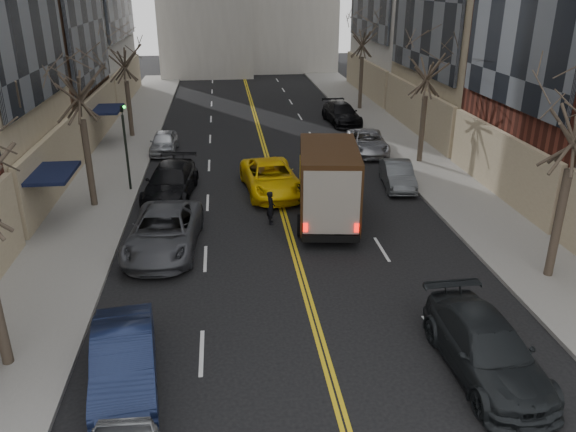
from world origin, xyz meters
name	(u,v)px	position (x,y,z in m)	size (l,w,h in m)	color
sidewalk_left	(115,162)	(-9.00, 27.00, 0.07)	(4.00, 66.00, 0.15)	slate
sidewalk_right	(411,152)	(9.00, 27.00, 0.07)	(4.00, 66.00, 0.15)	slate
tree_lf_mid	(75,65)	(-8.80, 20.00, 6.60)	(3.20, 3.20, 8.91)	#382D23
tree_lf_far	(123,46)	(-8.80, 33.00, 6.02)	(3.20, 3.20, 8.12)	#382D23
tree_rt_mid	(429,55)	(8.80, 25.00, 6.17)	(3.20, 3.20, 8.32)	#382D23
tree_rt_far	(364,25)	(8.80, 40.00, 6.74)	(3.20, 3.20, 9.11)	#382D23
traffic_signal	(125,138)	(-7.39, 22.00, 2.82)	(0.29, 0.26, 4.70)	black
ups_truck	(328,183)	(1.85, 17.18, 1.77)	(3.26, 6.65, 3.50)	black
observer_sedan	(486,348)	(4.20, 6.25, 0.75)	(2.24, 5.22, 1.50)	black
taxi	(271,178)	(-0.30, 21.10, 0.77)	(2.56, 5.54, 1.54)	yellow
pedestrian	(271,208)	(-0.67, 17.11, 0.75)	(0.55, 0.36, 1.50)	black
parked_lf_b	(124,360)	(-5.44, 6.90, 0.75)	(1.58, 4.53, 1.49)	#111A37
parked_lf_c	(164,232)	(-5.10, 14.98, 0.79)	(2.63, 5.70, 1.58)	#43444A
parked_lf_d	(171,182)	(-5.28, 21.05, 0.79)	(2.20, 5.41, 1.57)	black
parked_lf_e	(164,142)	(-6.30, 29.08, 0.66)	(1.55, 3.85, 1.31)	#B5B7BD
parked_rt_a	(398,175)	(6.28, 21.12, 0.66)	(1.39, 3.98, 1.31)	#4A4E52
parked_rt_b	(367,142)	(6.30, 27.53, 0.67)	(2.24, 4.86, 1.35)	#9B9CA2
parked_rt_c	(342,114)	(6.30, 35.44, 0.75)	(2.09, 5.14, 1.49)	black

